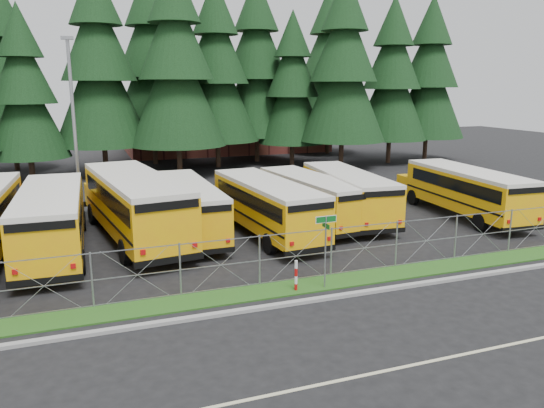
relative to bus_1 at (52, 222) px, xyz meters
The scene contains 28 objects.
ground 12.97m from the bus_1, 27.47° to the right, with size 120.00×120.00×0.00m, color black.
curb 14.65m from the bus_1, 38.34° to the right, with size 50.00×0.25×0.12m, color gray.
grass_verge 13.83m from the bus_1, 33.76° to the right, with size 50.00×1.40×0.06m, color #1E4513.
road_lane_line 18.09m from the bus_1, 50.65° to the right, with size 50.00×0.12×0.01m, color beige.
chainlink_fence 13.39m from the bus_1, 31.27° to the right, with size 44.00×0.10×2.00m, color gray, non-canonical shape.
brick_building 38.29m from the bus_1, 62.89° to the left, with size 22.00×10.00×6.00m, color maroon.
bus_1 is the anchor object (origin of this frame).
bus_2 3.80m from the bus_1, 16.00° to the left, with size 2.93×12.41×3.25m, color #F1B107, non-canonical shape.
bus_3 6.27m from the bus_1, ahead, with size 2.44×10.35×2.71m, color #F1B107, non-canonical shape.
bus_4 9.96m from the bus_1, ahead, with size 2.51×10.64×2.79m, color #F1B107, non-canonical shape.
bus_5 13.07m from the bus_1, ahead, with size 2.35×9.95×2.61m, color #F1B107, non-canonical shape.
bus_6 15.41m from the bus_1, ahead, with size 2.44×10.34×2.71m, color #F1B107, non-canonical shape.
bus_east 21.99m from the bus_1, ahead, with size 2.51×10.63×2.79m, color #F1B107, non-canonical shape.
street_sign 12.57m from the bus_1, 39.97° to the right, with size 0.84×0.55×2.81m.
striped_bollard 11.68m from the bus_1, 43.13° to the right, with size 0.11×0.11×1.20m, color #B20C0C.
light_standard 9.43m from the bus_1, 81.71° to the left, with size 0.70×0.35×10.14m.
conifer_2 20.44m from the bus_1, 96.19° to the left, with size 6.07×6.07×13.43m, color black, non-canonical shape.
conifer_3 22.80m from the bus_1, 80.86° to the left, with size 7.76×7.76×17.16m, color black, non-canonical shape.
conifer_4 22.22m from the bus_1, 63.97° to the left, with size 7.85×7.85×17.35m, color black, non-canonical shape.
conifer_5 27.02m from the bus_1, 59.06° to the left, with size 7.54×7.54×16.67m, color black, non-canonical shape.
conifer_6 30.09m from the bus_1, 46.42° to the left, with size 6.37×6.37×14.09m, color black, non-canonical shape.
conifer_7 30.72m from the bus_1, 37.11° to the left, with size 7.71×7.71×17.06m, color black, non-canonical shape.
conifer_8 36.16m from the bus_1, 33.23° to the left, with size 7.06×7.06×15.60m, color black, non-canonical shape.
conifer_9 40.09m from the bus_1, 30.05° to the left, with size 7.20×7.20×15.91m, color black, non-canonical shape.
conifer_10 28.01m from the bus_1, 98.19° to the left, with size 7.27×7.27×16.07m, color black, non-canonical shape.
conifer_11 28.83m from the bus_1, 72.65° to the left, with size 8.13×8.13×17.97m, color black, non-canonical shape.
conifer_12 31.52m from the bus_1, 53.98° to the left, with size 7.96×7.96×17.60m, color black, non-canonical shape.
conifer_13 39.96m from the bus_1, 45.72° to the left, with size 8.13×8.13×17.98m, color black, non-canonical shape.
Camera 1 is at (-10.11, -18.98, 7.48)m, focal length 35.00 mm.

